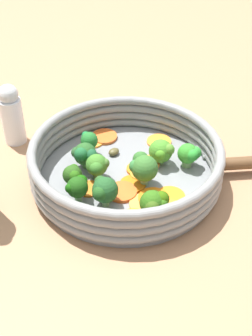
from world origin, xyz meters
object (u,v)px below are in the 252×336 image
at_px(carrot_slice_5, 145,204).
at_px(carrot_slice_7, 134,218).
at_px(carrot_slice_3, 122,192).
at_px(carrot_slice_9, 104,137).
at_px(carrot_slice_8, 149,163).
at_px(broccoli_floret_8, 104,190).
at_px(mushroom_piece_0, 114,152).
at_px(carrot_slice_0, 171,196).
at_px(carrot_slice_2, 159,141).
at_px(skillet, 126,178).
at_px(carrot_slice_13, 89,189).
at_px(salt_shaker, 12,114).
at_px(broccoli_floret_2, 154,203).
at_px(broccoli_floret_0, 73,175).
at_px(carrot_slice_4, 139,175).
at_px(carrot_slice_10, 133,184).
at_px(broccoli_floret_4, 161,151).
at_px(broccoli_floret_5, 189,154).
at_px(carrot_slice_1, 138,169).
at_px(broccoli_floret_1, 89,141).
at_px(broccoli_floret_6, 77,187).
at_px(carrot_slice_12, 167,209).
at_px(carrot_slice_6, 92,141).
at_px(broccoli_floret_3, 97,166).
at_px(broccoli_floret_7, 144,167).
at_px(broccoli_floret_9, 85,154).
at_px(carrot_slice_11, 153,199).

distance_m(carrot_slice_5, carrot_slice_7, 0.03).
bearing_deg(carrot_slice_3, carrot_slice_9, 50.80).
relative_size(carrot_slice_5, carrot_slice_8, 1.23).
height_order(broccoli_floret_8, mushroom_piece_0, broccoli_floret_8).
bearing_deg(carrot_slice_0, carrot_slice_3, 122.73).
xyz_separation_m(carrot_slice_2, carrot_slice_7, (-0.18, -0.08, 0.00)).
height_order(skillet, carrot_slice_13, carrot_slice_13).
bearing_deg(salt_shaker, broccoli_floret_8, -98.86).
bearing_deg(broccoli_floret_8, broccoli_floret_2, -68.95).
xyz_separation_m(broccoli_floret_0, salt_shaker, (0.03, 0.18, 0.02)).
bearing_deg(carrot_slice_4, carrot_slice_10, -166.72).
relative_size(skillet, carrot_slice_4, 9.73).
relative_size(carrot_slice_0, broccoli_floret_4, 1.02).
bearing_deg(broccoli_floret_5, carrot_slice_1, 135.78).
bearing_deg(broccoli_floret_1, carrot_slice_1, -80.03).
relative_size(carrot_slice_4, mushroom_piece_0, 1.49).
relative_size(carrot_slice_10, broccoli_floret_6, 0.93).
relative_size(skillet, carrot_slice_12, 6.59).
bearing_deg(salt_shaker, carrot_slice_5, -90.30).
distance_m(carrot_slice_5, carrot_slice_6, 0.18).
distance_m(carrot_slice_13, broccoli_floret_3, 0.04).
distance_m(carrot_slice_6, carrot_slice_12, 0.21).
bearing_deg(broccoli_floret_4, broccoli_floret_1, 115.54).
height_order(broccoli_floret_1, broccoli_floret_8, broccoli_floret_8).
bearing_deg(carrot_slice_2, broccoli_floret_7, -157.51).
distance_m(carrot_slice_0, carrot_slice_3, 0.08).
distance_m(carrot_slice_0, carrot_slice_9, 0.19).
xyz_separation_m(carrot_slice_2, broccoli_floret_3, (-0.14, 0.02, 0.02)).
bearing_deg(carrot_slice_1, carrot_slice_8, -10.23).
xyz_separation_m(carrot_slice_12, broccoli_floret_9, (0.00, 0.16, 0.02)).
xyz_separation_m(carrot_slice_10, broccoli_floret_3, (-0.02, 0.05, 0.02)).
bearing_deg(carrot_slice_8, carrot_slice_1, 169.77).
height_order(carrot_slice_5, carrot_slice_10, same).
height_order(carrot_slice_9, mushroom_piece_0, mushroom_piece_0).
height_order(skillet, broccoli_floret_2, broccoli_floret_2).
bearing_deg(carrot_slice_12, carrot_slice_11, 77.54).
relative_size(carrot_slice_9, carrot_slice_11, 0.98).
height_order(carrot_slice_8, broccoli_floret_0, broccoli_floret_0).
bearing_deg(broccoli_floret_2, broccoli_floret_3, 84.31).
relative_size(carrot_slice_1, broccoli_floret_3, 0.84).
distance_m(carrot_slice_13, broccoli_floret_4, 0.13).
distance_m(carrot_slice_4, carrot_slice_8, 0.03).
relative_size(broccoli_floret_7, mushroom_piece_0, 2.67).
distance_m(carrot_slice_5, mushroom_piece_0, 0.13).
distance_m(carrot_slice_0, carrot_slice_2, 0.14).
relative_size(carrot_slice_0, carrot_slice_12, 1.05).
relative_size(carrot_slice_0, broccoli_floret_9, 1.01).
bearing_deg(broccoli_floret_5, carrot_slice_9, 98.68).
bearing_deg(carrot_slice_12, carrot_slice_5, 109.27).
xyz_separation_m(carrot_slice_11, carrot_slice_13, (-0.04, 0.09, -0.00)).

